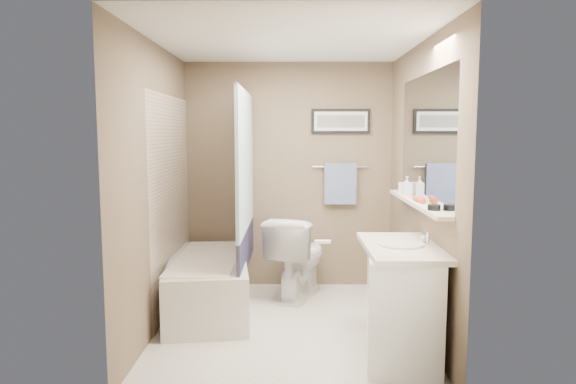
{
  "coord_description": "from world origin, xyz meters",
  "views": [
    {
      "loc": [
        0.03,
        -4.24,
        1.65
      ],
      "look_at": [
        0.0,
        0.15,
        1.15
      ],
      "focal_mm": 32.0,
      "sensor_mm": 36.0,
      "label": 1
    }
  ],
  "objects_px": {
    "vanity": "(402,303)",
    "glass_jar": "(403,188)",
    "toilet": "(298,256)",
    "hair_brush_front": "(419,199)",
    "soap_bottle": "(407,186)",
    "bathtub": "(208,284)",
    "candle_bowl_near": "(434,207)"
  },
  "relations": [
    {
      "from": "candle_bowl_near",
      "to": "soap_bottle",
      "type": "height_order",
      "value": "soap_bottle"
    },
    {
      "from": "bathtub",
      "to": "vanity",
      "type": "xyz_separation_m",
      "value": [
        1.6,
        -0.96,
        0.15
      ]
    },
    {
      "from": "bathtub",
      "to": "candle_bowl_near",
      "type": "height_order",
      "value": "candle_bowl_near"
    },
    {
      "from": "toilet",
      "to": "glass_jar",
      "type": "xyz_separation_m",
      "value": [
        0.94,
        -0.48,
        0.75
      ]
    },
    {
      "from": "bathtub",
      "to": "glass_jar",
      "type": "bearing_deg",
      "value": -9.17
    },
    {
      "from": "hair_brush_front",
      "to": "bathtub",
      "type": "bearing_deg",
      "value": 159.91
    },
    {
      "from": "bathtub",
      "to": "toilet",
      "type": "distance_m",
      "value": 0.96
    },
    {
      "from": "bathtub",
      "to": "toilet",
      "type": "xyz_separation_m",
      "value": [
        0.85,
        0.43,
        0.17
      ]
    },
    {
      "from": "candle_bowl_near",
      "to": "glass_jar",
      "type": "height_order",
      "value": "glass_jar"
    },
    {
      "from": "glass_jar",
      "to": "soap_bottle",
      "type": "relative_size",
      "value": 0.6
    },
    {
      "from": "vanity",
      "to": "soap_bottle",
      "type": "bearing_deg",
      "value": 83.99
    },
    {
      "from": "glass_jar",
      "to": "hair_brush_front",
      "type": "bearing_deg",
      "value": -90.0
    },
    {
      "from": "soap_bottle",
      "to": "bathtub",
      "type": "bearing_deg",
      "value": 173.43
    },
    {
      "from": "toilet",
      "to": "hair_brush_front",
      "type": "relative_size",
      "value": 3.78
    },
    {
      "from": "bathtub",
      "to": "vanity",
      "type": "bearing_deg",
      "value": -38.43
    },
    {
      "from": "glass_jar",
      "to": "soap_bottle",
      "type": "xyz_separation_m",
      "value": [
        0.0,
        -0.15,
        0.03
      ]
    },
    {
      "from": "vanity",
      "to": "glass_jar",
      "type": "height_order",
      "value": "glass_jar"
    },
    {
      "from": "toilet",
      "to": "candle_bowl_near",
      "type": "height_order",
      "value": "candle_bowl_near"
    },
    {
      "from": "bathtub",
      "to": "vanity",
      "type": "distance_m",
      "value": 1.87
    },
    {
      "from": "hair_brush_front",
      "to": "glass_jar",
      "type": "bearing_deg",
      "value": 90.0
    },
    {
      "from": "candle_bowl_near",
      "to": "glass_jar",
      "type": "xyz_separation_m",
      "value": [
        0.0,
        1.02,
        0.03
      ]
    },
    {
      "from": "candle_bowl_near",
      "to": "vanity",
      "type": "bearing_deg",
      "value": 147.89
    },
    {
      "from": "hair_brush_front",
      "to": "vanity",
      "type": "bearing_deg",
      "value": -120.97
    },
    {
      "from": "bathtub",
      "to": "hair_brush_front",
      "type": "relative_size",
      "value": 6.82
    },
    {
      "from": "vanity",
      "to": "glass_jar",
      "type": "distance_m",
      "value": 1.2
    },
    {
      "from": "bathtub",
      "to": "hair_brush_front",
      "type": "distance_m",
      "value": 2.1
    },
    {
      "from": "candle_bowl_near",
      "to": "soap_bottle",
      "type": "distance_m",
      "value": 0.87
    },
    {
      "from": "toilet",
      "to": "soap_bottle",
      "type": "xyz_separation_m",
      "value": [
        0.94,
        -0.63,
        0.78
      ]
    },
    {
      "from": "vanity",
      "to": "hair_brush_front",
      "type": "bearing_deg",
      "value": 66.78
    },
    {
      "from": "toilet",
      "to": "hair_brush_front",
      "type": "height_order",
      "value": "hair_brush_front"
    },
    {
      "from": "toilet",
      "to": "glass_jar",
      "type": "height_order",
      "value": "glass_jar"
    },
    {
      "from": "toilet",
      "to": "soap_bottle",
      "type": "relative_size",
      "value": 4.99
    }
  ]
}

